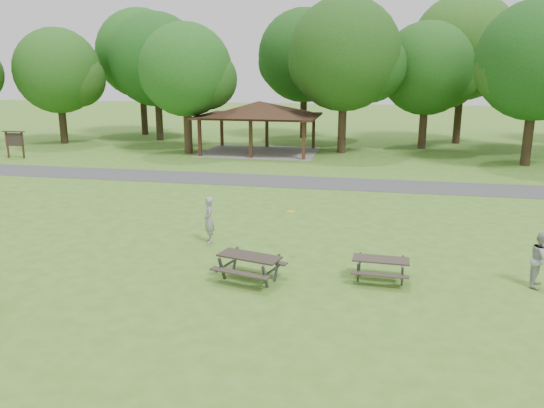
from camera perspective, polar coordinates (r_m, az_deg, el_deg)
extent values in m
plane|color=#447621|center=(16.21, -6.34, -7.75)|extent=(160.00, 160.00, 0.00)
cube|color=#414143|center=(29.29, 1.96, 2.43)|extent=(120.00, 3.20, 0.02)
cube|color=#321A12|center=(37.97, -7.78, 7.04)|extent=(0.22, 0.22, 2.60)
cube|color=#3B2415|center=(43.07, -5.42, 7.97)|extent=(0.22, 0.22, 2.60)
cube|color=#341B12|center=(36.93, -2.30, 6.96)|extent=(0.22, 0.22, 2.60)
cube|color=#3A2215|center=(42.15, -0.55, 7.90)|extent=(0.22, 0.22, 2.60)
cube|color=#3A2115|center=(36.24, 3.43, 6.80)|extent=(0.22, 0.22, 2.60)
cube|color=#392014|center=(41.55, 4.49, 7.76)|extent=(0.22, 0.22, 2.60)
cube|color=black|center=(39.39, -1.38, 9.45)|extent=(8.60, 6.60, 0.16)
pyramid|color=black|center=(39.35, -1.39, 10.29)|extent=(7.01, 7.01, 1.00)
cube|color=gray|center=(39.71, -1.36, 5.62)|extent=(8.40, 6.40, 0.03)
cube|color=#3C2116|center=(41.33, -26.58, 5.69)|extent=(0.10, 0.10, 1.80)
cube|color=#321F12|center=(40.60, -25.23, 5.71)|extent=(0.10, 0.10, 1.80)
cube|color=black|center=(40.91, -25.97, 6.25)|extent=(1.40, 0.06, 0.90)
cube|color=#351C15|center=(40.85, -26.06, 7.01)|extent=(1.60, 0.30, 0.06)
cylinder|color=black|center=(47.55, -21.56, 8.09)|extent=(0.60, 0.60, 3.32)
sphere|color=#1C4C15|center=(47.35, -22.04, 13.15)|extent=(6.80, 6.80, 6.80)
sphere|color=#1D4413|center=(46.80, -20.16, 12.47)|extent=(4.42, 4.42, 4.42)
sphere|color=#154B15|center=(47.94, -23.51, 12.40)|extent=(4.08, 4.08, 4.08)
cylinder|color=black|center=(47.32, -12.04, 9.06)|extent=(0.60, 0.60, 3.85)
sphere|color=#144615|center=(47.14, -12.36, 14.94)|extent=(7.80, 7.80, 7.80)
sphere|color=#184513|center=(46.75, -10.12, 14.09)|extent=(5.07, 5.07, 5.07)
sphere|color=#1A4E16|center=(47.59, -14.20, 14.12)|extent=(4.68, 4.68, 4.68)
cylinder|color=#322416|center=(39.48, -9.03, 7.93)|extent=(0.60, 0.60, 3.50)
sphere|color=#184E16|center=(39.24, -9.28, 14.07)|extent=(6.60, 6.60, 6.60)
sphere|color=#184714|center=(39.03, -6.98, 13.18)|extent=(4.29, 4.29, 4.29)
sphere|color=#154C15|center=(39.54, -11.19, 13.27)|extent=(3.96, 3.96, 3.96)
cylinder|color=#332216|center=(39.57, 7.55, 8.38)|extent=(0.60, 0.60, 4.02)
sphere|color=#184213|center=(39.37, 7.79, 15.65)|extent=(8.00, 8.00, 8.00)
sphere|color=#144012|center=(39.58, 10.47, 14.39)|extent=(5.20, 5.20, 5.20)
sphere|color=#154012|center=(39.31, 5.34, 14.85)|extent=(4.80, 4.80, 4.80)
cylinder|color=#322016|center=(43.12, 15.93, 8.05)|extent=(0.60, 0.60, 3.43)
sphere|color=#164714|center=(42.90, 16.33, 13.82)|extent=(7.00, 7.00, 7.00)
sphere|color=#1D4A15|center=(43.35, 18.36, 12.74)|extent=(4.55, 4.55, 4.55)
sphere|color=#154513|center=(42.62, 14.38, 13.23)|extent=(4.20, 4.20, 4.20)
cylinder|color=black|center=(37.68, 25.83, 6.59)|extent=(0.60, 0.60, 3.78)
sphere|color=#124012|center=(37.45, 26.63, 13.66)|extent=(7.40, 7.40, 7.40)
sphere|color=#1C4212|center=(36.91, 24.34, 13.04)|extent=(4.44, 4.44, 4.44)
cylinder|color=black|center=(51.70, -13.62, 9.70)|extent=(0.60, 0.60, 4.38)
sphere|color=#174F16|center=(51.57, -13.97, 15.44)|extent=(8.00, 8.00, 8.00)
sphere|color=#1C4212|center=(51.10, -11.88, 14.67)|extent=(5.20, 5.20, 5.20)
sphere|color=#194513|center=(52.07, -15.67, 14.66)|extent=(4.80, 4.80, 4.80)
cylinder|color=black|center=(47.91, 3.40, 9.58)|extent=(0.60, 0.60, 4.13)
sphere|color=#134112|center=(47.75, 3.50, 15.64)|extent=(8.00, 8.00, 8.00)
sphere|color=#1A4914|center=(47.82, 5.74, 14.64)|extent=(5.20, 5.20, 5.20)
sphere|color=#124112|center=(47.80, 1.49, 14.95)|extent=(4.80, 4.80, 4.80)
cylinder|color=#301E15|center=(46.85, 19.37, 8.95)|extent=(0.60, 0.60, 4.55)
sphere|color=#224F16|center=(46.72, 19.94, 15.57)|extent=(8.40, 8.40, 8.40)
sphere|color=#144212|center=(47.29, 22.13, 14.34)|extent=(5.46, 5.46, 5.46)
sphere|color=#164E16|center=(46.31, 17.78, 14.98)|extent=(5.04, 5.04, 5.04)
cube|color=#2B241F|center=(15.58, -2.46, -5.65)|extent=(1.97, 1.17, 0.05)
cube|color=#302923|center=(15.20, -3.54, -7.42)|extent=(1.85, 0.72, 0.04)
cube|color=#302822|center=(16.19, -1.42, -6.00)|extent=(1.85, 0.72, 0.04)
cube|color=#38383A|center=(15.74, -5.40, -6.95)|extent=(0.16, 0.39, 0.80)
cube|color=#464649|center=(16.36, -3.99, -6.08)|extent=(0.16, 0.39, 0.80)
cube|color=#47474A|center=(16.03, -4.69, -6.41)|extent=(0.44, 1.47, 0.05)
cube|color=#424345|center=(15.09, -0.75, -7.84)|extent=(0.16, 0.39, 0.80)
cube|color=#424245|center=(15.74, 0.52, -6.89)|extent=(0.16, 0.39, 0.80)
cube|color=#39393B|center=(15.40, -0.10, -7.25)|extent=(0.44, 1.47, 0.05)
cube|color=#302923|center=(15.90, 11.64, -5.86)|extent=(1.66, 0.71, 0.04)
cube|color=#322924|center=(15.49, 11.51, -7.47)|extent=(1.64, 0.29, 0.04)
cube|color=#2E2621|center=(16.50, 11.66, -6.10)|extent=(1.64, 0.29, 0.04)
cube|color=#3A3A3D|center=(15.72, 9.22, -7.27)|extent=(0.07, 0.34, 0.71)
cube|color=#444447|center=(16.36, 9.42, -6.41)|extent=(0.07, 0.34, 0.71)
cube|color=#38383B|center=(16.03, 9.33, -6.74)|extent=(0.10, 1.33, 0.04)
cube|color=#3F3F42|center=(15.70, 13.83, -7.55)|extent=(0.07, 0.34, 0.71)
cube|color=#3E3E40|center=(16.33, 13.84, -6.67)|extent=(0.07, 0.34, 0.71)
cube|color=#39393B|center=(16.01, 13.84, -7.02)|extent=(0.10, 1.33, 0.04)
cylinder|color=gold|center=(17.65, 2.03, -0.83)|extent=(0.32, 0.32, 0.02)
imported|color=gray|center=(19.06, -6.83, -1.72)|extent=(0.61, 0.71, 1.66)
imported|color=#A2A2A5|center=(16.98, 27.01, -5.35)|extent=(0.86, 0.96, 1.62)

